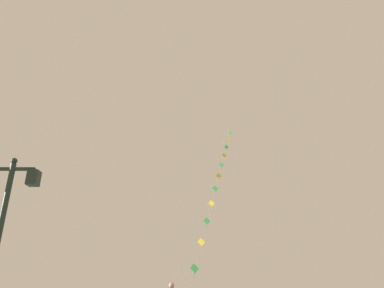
# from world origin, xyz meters

# --- Properties ---
(twin_lantern_lamp_post) EXTENTS (1.47, 0.28, 4.72)m
(twin_lantern_lamp_post) POSITION_xyz_m (-3.36, 8.21, 3.27)
(twin_lantern_lamp_post) COLOR #1E2D23
(twin_lantern_lamp_post) RESTS_ON ground_plane
(kite_train) EXTENTS (4.80, 17.72, 16.74)m
(kite_train) POSITION_xyz_m (3.34, 24.20, 8.76)
(kite_train) COLOR brown
(kite_train) RESTS_ON ground_plane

